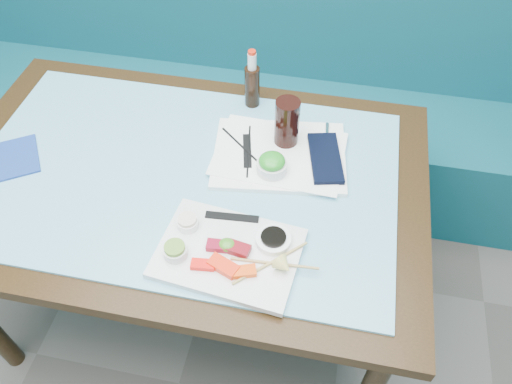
% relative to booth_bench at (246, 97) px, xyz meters
% --- Properties ---
extents(booth_bench, '(3.00, 0.56, 1.17)m').
position_rel_booth_bench_xyz_m(booth_bench, '(0.00, 0.00, 0.00)').
color(booth_bench, '#0E4D5A').
rests_on(booth_bench, ground).
extents(dining_table, '(1.40, 0.90, 0.75)m').
position_rel_booth_bench_xyz_m(dining_table, '(0.00, -0.84, 0.29)').
color(dining_table, black).
rests_on(dining_table, ground).
extents(glass_top, '(1.22, 0.76, 0.01)m').
position_rel_booth_bench_xyz_m(glass_top, '(0.00, -0.84, 0.38)').
color(glass_top, '#64ADC9').
rests_on(glass_top, dining_table).
extents(sashimi_plate, '(0.37, 0.29, 0.02)m').
position_rel_booth_bench_xyz_m(sashimi_plate, '(0.20, -1.08, 0.39)').
color(sashimi_plate, silver).
rests_on(sashimi_plate, glass_top).
extents(salmon_left, '(0.06, 0.03, 0.01)m').
position_rel_booth_bench_xyz_m(salmon_left, '(0.15, -1.14, 0.41)').
color(salmon_left, '#FF140A').
rests_on(salmon_left, sashimi_plate).
extents(salmon_mid, '(0.08, 0.06, 0.02)m').
position_rel_booth_bench_xyz_m(salmon_mid, '(0.20, -1.13, 0.41)').
color(salmon_mid, '#FF2A0A').
rests_on(salmon_mid, sashimi_plate).
extents(salmon_right, '(0.07, 0.05, 0.02)m').
position_rel_booth_bench_xyz_m(salmon_right, '(0.25, -1.14, 0.41)').
color(salmon_right, '#FF490A').
rests_on(salmon_right, sashimi_plate).
extents(tuna_left, '(0.05, 0.04, 0.02)m').
position_rel_booth_bench_xyz_m(tuna_left, '(0.17, -1.08, 0.41)').
color(tuna_left, maroon).
rests_on(tuna_left, sashimi_plate).
extents(tuna_right, '(0.06, 0.04, 0.02)m').
position_rel_booth_bench_xyz_m(tuna_right, '(0.22, -1.08, 0.41)').
color(tuna_right, maroon).
rests_on(tuna_right, sashimi_plate).
extents(seaweed_garnish, '(0.04, 0.04, 0.02)m').
position_rel_booth_bench_xyz_m(seaweed_garnish, '(0.19, -1.07, 0.41)').
color(seaweed_garnish, '#3D851E').
rests_on(seaweed_garnish, sashimi_plate).
extents(ramekin_wasabi, '(0.07, 0.07, 0.03)m').
position_rel_booth_bench_xyz_m(ramekin_wasabi, '(0.07, -1.12, 0.41)').
color(ramekin_wasabi, silver).
rests_on(ramekin_wasabi, sashimi_plate).
extents(wasabi_fill, '(0.06, 0.06, 0.01)m').
position_rel_booth_bench_xyz_m(wasabi_fill, '(0.07, -1.12, 0.43)').
color(wasabi_fill, olive).
rests_on(wasabi_fill, ramekin_wasabi).
extents(ramekin_ginger, '(0.07, 0.07, 0.02)m').
position_rel_booth_bench_xyz_m(ramekin_ginger, '(0.08, -1.03, 0.41)').
color(ramekin_ginger, white).
rests_on(ramekin_ginger, sashimi_plate).
extents(ginger_fill, '(0.06, 0.06, 0.01)m').
position_rel_booth_bench_xyz_m(ginger_fill, '(0.08, -1.03, 0.43)').
color(ginger_fill, beige).
rests_on(ginger_fill, ramekin_ginger).
extents(soy_dish, '(0.11, 0.11, 0.02)m').
position_rel_booth_bench_xyz_m(soy_dish, '(0.30, -1.03, 0.41)').
color(soy_dish, white).
rests_on(soy_dish, sashimi_plate).
extents(soy_fill, '(0.08, 0.08, 0.01)m').
position_rel_booth_bench_xyz_m(soy_fill, '(0.30, -1.03, 0.42)').
color(soy_fill, black).
rests_on(soy_fill, soy_dish).
extents(lemon_wedge, '(0.06, 0.06, 0.05)m').
position_rel_booth_bench_xyz_m(lemon_wedge, '(0.34, -1.11, 0.42)').
color(lemon_wedge, '#EFE071').
rests_on(lemon_wedge, sashimi_plate).
extents(chopstick_sleeve, '(0.14, 0.03, 0.00)m').
position_rel_booth_bench_xyz_m(chopstick_sleeve, '(0.18, -0.98, 0.40)').
color(chopstick_sleeve, black).
rests_on(chopstick_sleeve, sashimi_plate).
extents(wooden_chopstick_a, '(0.16, 0.16, 0.01)m').
position_rel_booth_bench_xyz_m(wooden_chopstick_a, '(0.31, -1.10, 0.41)').
color(wooden_chopstick_a, tan).
rests_on(wooden_chopstick_a, sashimi_plate).
extents(wooden_chopstick_b, '(0.22, 0.02, 0.01)m').
position_rel_booth_bench_xyz_m(wooden_chopstick_b, '(0.32, -1.10, 0.41)').
color(wooden_chopstick_b, tan).
rests_on(wooden_chopstick_b, sashimi_plate).
extents(serving_tray, '(0.42, 0.34, 0.01)m').
position_rel_booth_bench_xyz_m(serving_tray, '(0.26, -0.72, 0.39)').
color(serving_tray, white).
rests_on(serving_tray, glass_top).
extents(paper_placemat, '(0.38, 0.28, 0.00)m').
position_rel_booth_bench_xyz_m(paper_placemat, '(0.26, -0.72, 0.40)').
color(paper_placemat, white).
rests_on(paper_placemat, serving_tray).
extents(seaweed_bowl, '(0.11, 0.11, 0.03)m').
position_rel_booth_bench_xyz_m(seaweed_bowl, '(0.25, -0.79, 0.42)').
color(seaweed_bowl, silver).
rests_on(seaweed_bowl, serving_tray).
extents(seaweed_salad, '(0.09, 0.09, 0.04)m').
position_rel_booth_bench_xyz_m(seaweed_salad, '(0.25, -0.79, 0.44)').
color(seaweed_salad, '#218F21').
rests_on(seaweed_salad, seaweed_bowl).
extents(cola_glass, '(0.08, 0.08, 0.15)m').
position_rel_booth_bench_xyz_m(cola_glass, '(0.27, -0.66, 0.47)').
color(cola_glass, black).
rests_on(cola_glass, serving_tray).
extents(navy_pouch, '(0.13, 0.21, 0.02)m').
position_rel_booth_bench_xyz_m(navy_pouch, '(0.40, -0.72, 0.41)').
color(navy_pouch, black).
rests_on(navy_pouch, serving_tray).
extents(fork, '(0.02, 0.09, 0.01)m').
position_rel_booth_bench_xyz_m(fork, '(0.39, -0.61, 0.40)').
color(fork, silver).
rests_on(fork, serving_tray).
extents(black_chopstick_a, '(0.18, 0.16, 0.01)m').
position_rel_booth_bench_xyz_m(black_chopstick_a, '(0.16, -0.73, 0.40)').
color(black_chopstick_a, black).
rests_on(black_chopstick_a, serving_tray).
extents(black_chopstick_b, '(0.04, 0.21, 0.01)m').
position_rel_booth_bench_xyz_m(black_chopstick_b, '(0.17, -0.73, 0.40)').
color(black_chopstick_b, black).
rests_on(black_chopstick_b, serving_tray).
extents(tray_sleeve, '(0.06, 0.14, 0.00)m').
position_rel_booth_bench_xyz_m(tray_sleeve, '(0.17, -0.73, 0.40)').
color(tray_sleeve, black).
rests_on(tray_sleeve, serving_tray).
extents(cola_bottle_body, '(0.06, 0.06, 0.14)m').
position_rel_booth_bench_xyz_m(cola_bottle_body, '(0.13, -0.49, 0.45)').
color(cola_bottle_body, black).
rests_on(cola_bottle_body, glass_top).
extents(cola_bottle_neck, '(0.03, 0.03, 0.05)m').
position_rel_booth_bench_xyz_m(cola_bottle_neck, '(0.13, -0.49, 0.55)').
color(cola_bottle_neck, silver).
rests_on(cola_bottle_neck, cola_bottle_body).
extents(cola_bottle_cap, '(0.03, 0.03, 0.01)m').
position_rel_booth_bench_xyz_m(cola_bottle_cap, '(0.13, -0.49, 0.58)').
color(cola_bottle_cap, red).
rests_on(cola_bottle_cap, cola_bottle_neck).
extents(blue_napkin, '(0.23, 0.23, 0.01)m').
position_rel_booth_bench_xyz_m(blue_napkin, '(-0.52, -0.89, 0.39)').
color(blue_napkin, navy).
rests_on(blue_napkin, glass_top).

